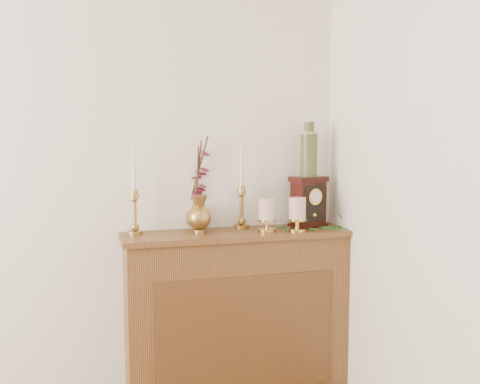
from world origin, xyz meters
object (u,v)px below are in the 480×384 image
object	(u,v)px
ginger_jar	(199,187)
mantel_clock	(308,202)
bud_vase	(199,215)
ceramic_vase	(309,152)
candlestick_left	(134,204)
candlestick_center	(241,199)

from	to	relation	value
ginger_jar	mantel_clock	size ratio (longest dim) A/B	1.80
bud_vase	ceramic_vase	xyz separation A→B (m)	(0.64, 0.05, 0.32)
candlestick_left	mantel_clock	distance (m)	0.97
candlestick_center	ceramic_vase	distance (m)	0.46
ginger_jar	mantel_clock	world-z (taller)	ginger_jar
bud_vase	ginger_jar	distance (m)	0.21
bud_vase	candlestick_left	bearing A→B (deg)	168.58
ginger_jar	ceramic_vase	distance (m)	0.64
bud_vase	ceramic_vase	world-z (taller)	ceramic_vase
candlestick_left	mantel_clock	world-z (taller)	candlestick_left
candlestick_left	bud_vase	xyz separation A→B (m)	(0.33, -0.07, -0.06)
mantel_clock	candlestick_left	bearing A→B (deg)	164.06
mantel_clock	bud_vase	bearing A→B (deg)	169.56
candlestick_left	bud_vase	size ratio (longest dim) A/B	2.41
mantel_clock	ceramic_vase	world-z (taller)	ceramic_vase
candlestick_left	ginger_jar	distance (m)	0.38
candlestick_center	mantel_clock	world-z (taller)	candlestick_center
candlestick_center	bud_vase	size ratio (longest dim) A/B	2.45
candlestick_left	bud_vase	world-z (taller)	candlestick_left
ceramic_vase	bud_vase	bearing A→B (deg)	-175.16
candlestick_center	mantel_clock	xyz separation A→B (m)	(0.38, -0.04, -0.02)
mantel_clock	ceramic_vase	xyz separation A→B (m)	(-0.00, 0.00, 0.28)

